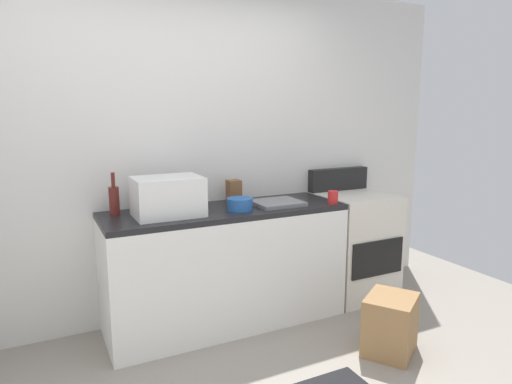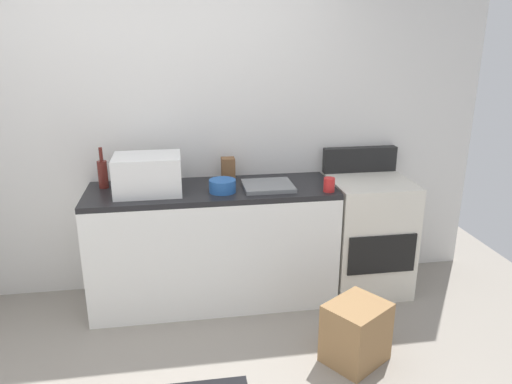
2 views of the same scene
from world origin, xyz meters
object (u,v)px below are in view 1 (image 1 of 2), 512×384
at_px(coffee_mug, 333,197).
at_px(wine_bottle, 114,200).
at_px(stove_oven, 354,243).
at_px(cardboard_box_large, 390,325).
at_px(microwave, 168,196).
at_px(knife_block, 234,191).
at_px(mixing_bowl, 240,204).

bearing_deg(coffee_mug, wine_bottle, 167.76).
xyz_separation_m(stove_oven, coffee_mug, (-0.40, -0.22, 0.48)).
height_order(wine_bottle, cardboard_box_large, wine_bottle).
relative_size(microwave, wine_bottle, 1.53).
distance_m(coffee_mug, knife_block, 0.78).
height_order(knife_block, cardboard_box_large, knife_block).
xyz_separation_m(knife_block, cardboard_box_large, (0.67, -1.07, -0.79)).
bearing_deg(cardboard_box_large, wine_bottle, 146.79).
distance_m(wine_bottle, knife_block, 0.91).
relative_size(knife_block, cardboard_box_large, 0.46).
height_order(stove_oven, coffee_mug, stove_oven).
xyz_separation_m(coffee_mug, cardboard_box_large, (-0.01, -0.69, -0.75)).
bearing_deg(mixing_bowl, coffee_mug, -8.29).
bearing_deg(mixing_bowl, cardboard_box_large, -47.21).
bearing_deg(coffee_mug, knife_block, 151.26).
xyz_separation_m(wine_bottle, knife_block, (0.91, 0.03, -0.02)).
relative_size(coffee_mug, mixing_bowl, 0.53).
xyz_separation_m(stove_oven, microwave, (-1.66, -0.04, 0.57)).
xyz_separation_m(microwave, wine_bottle, (-0.33, 0.17, -0.03)).
bearing_deg(microwave, mixing_bowl, -7.23).
bearing_deg(mixing_bowl, knife_block, 75.45).
height_order(stove_oven, knife_block, stove_oven).
distance_m(wine_bottle, cardboard_box_large, 2.06).
bearing_deg(coffee_mug, mixing_bowl, 171.71).
bearing_deg(stove_oven, cardboard_box_large, -114.13).
distance_m(microwave, mixing_bowl, 0.53).
xyz_separation_m(microwave, mixing_bowl, (0.51, -0.07, -0.09)).
distance_m(coffee_mug, mixing_bowl, 0.76).
distance_m(wine_bottle, coffee_mug, 1.63).
bearing_deg(cardboard_box_large, knife_block, 122.30).
distance_m(coffee_mug, cardboard_box_large, 1.02).
height_order(coffee_mug, cardboard_box_large, coffee_mug).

